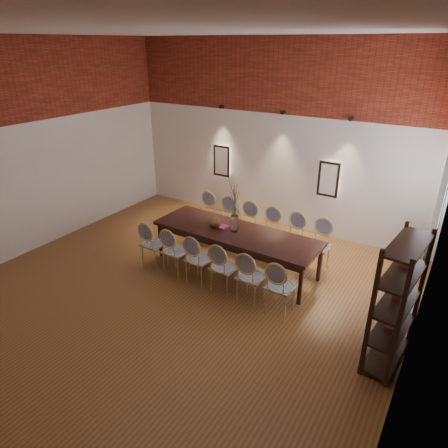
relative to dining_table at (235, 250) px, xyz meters
The scene contains 32 objects.
floor 1.38m from the dining_table, 105.97° to the right, with size 7.00×7.00×0.02m, color brown.
ceiling 3.87m from the dining_table, 105.97° to the right, with size 7.00×7.00×0.02m, color silver.
wall_back 2.82m from the dining_table, 99.12° to the left, with size 7.00×0.10×4.00m, color silver.
wall_left 4.43m from the dining_table, 161.95° to the right, with size 0.10×7.00×4.00m, color silver.
wall_right 3.80m from the dining_table, 21.83° to the right, with size 0.10×7.00×4.00m, color silver.
brick_band_back 3.64m from the dining_table, 99.40° to the left, with size 7.00×0.02×1.50m, color maroon.
brick_band_left 4.97m from the dining_table, 161.64° to the right, with size 0.02×7.00×1.50m, color maroon.
niche_left 2.89m from the dining_table, 127.45° to the left, with size 0.36×0.06×0.66m, color #FFEAC6.
niche_right 2.54m from the dining_table, 66.73° to the left, with size 0.36×0.06×0.66m, color #FFEAC6.
spot_fixture_left 3.48m from the dining_table, 127.83° to the left, with size 0.08×0.08×0.10m, color black.
spot_fixture_mid 3.06m from the dining_table, 94.40° to the left, with size 0.08×0.08×0.10m, color black.
spot_fixture_right 3.29m from the dining_table, 60.06° to the left, with size 0.08×0.08×0.10m, color black.
window_frame 3.62m from the dining_table, 13.25° to the left, with size 0.08×0.90×2.50m, color black.
window_mullion 3.62m from the dining_table, 13.25° to the left, with size 0.06×0.06×2.40m, color black.
dining_table is the anchor object (origin of this frame).
chair_near_a 1.51m from the dining_table, 149.99° to the right, with size 0.44×0.44×0.94m, color tan, non-canonical shape.
chair_near_b 1.10m from the dining_table, 135.94° to the right, with size 0.44×0.44×0.94m, color tan, non-canonical shape.
chair_near_c 0.83m from the dining_table, 109.43° to the right, with size 0.44×0.44×0.94m, color tan, non-canonical shape.
chair_near_d 0.83m from the dining_table, 72.71° to the right, with size 0.44×0.44×0.94m, color tan, non-canonical shape.
chair_near_e 1.10m from the dining_table, 46.19° to the right, with size 0.44×0.44×0.94m, color tan, non-canonical shape.
chair_near_f 1.51m from the dining_table, 32.14° to the right, with size 0.44×0.44×0.94m, color tan, non-canonical shape.
chair_far_a 1.51m from the dining_table, 147.86° to the left, with size 0.44×0.44×0.94m, color tan, non-canonical shape.
chair_far_b 1.10m from the dining_table, 133.81° to the left, with size 0.44×0.44×0.94m, color tan, non-canonical shape.
chair_far_c 0.83m from the dining_table, 107.29° to the left, with size 0.44×0.44×0.94m, color tan, non-canonical shape.
chair_far_d 0.83m from the dining_table, 70.57° to the left, with size 0.44×0.44×0.94m, color tan, non-canonical shape.
chair_far_e 1.10m from the dining_table, 44.06° to the left, with size 0.44×0.44×0.94m, color tan, non-canonical shape.
chair_far_f 1.51m from the dining_table, 30.01° to the left, with size 0.44×0.44×0.94m, color tan, non-canonical shape.
vase 0.53m from the dining_table, behind, with size 0.14×0.14×0.30m, color silver.
dried_branches 0.98m from the dining_table, behind, with size 0.50×0.50×0.70m, color #4A4230, non-canonical shape.
bowl 0.63m from the dining_table, behind, with size 0.24×0.24×0.18m, color #5B321A.
book 0.52m from the dining_table, behind, with size 0.26×0.18×0.03m, color #9C2062.
shelving_rack 3.12m from the dining_table, 18.63° to the right, with size 0.38×1.00×1.80m, color black, non-canonical shape.
Camera 1 is at (3.64, -4.35, 3.87)m, focal length 32.00 mm.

